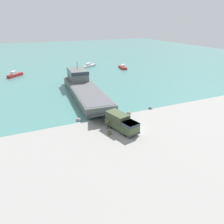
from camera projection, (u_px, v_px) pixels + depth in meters
name	position (u px, v px, depth m)	size (l,w,h in m)	color
ground_plane	(132.00, 129.00, 42.67)	(240.00, 240.00, 0.00)	gray
water_surface	(48.00, 57.00, 124.03)	(240.00, 180.00, 0.01)	#477F7A
landing_craft	(84.00, 87.00, 62.43)	(9.72, 34.14, 7.89)	#56605B
military_truck	(121.00, 122.00, 41.86)	(4.32, 7.87, 3.12)	#475638
soldier_on_ramp	(107.00, 124.00, 42.46)	(0.50, 0.41, 1.75)	#4C4738
moored_boat_a	(89.00, 66.00, 97.72)	(7.46, 5.82, 1.87)	#B7BABF
moored_boat_b	(15.00, 75.00, 81.49)	(5.91, 5.80, 2.12)	#B22323
moored_boat_c	(123.00, 67.00, 95.00)	(3.06, 6.87, 1.78)	#B22323
cargo_crate	(110.00, 133.00, 40.65)	(0.60, 0.72, 0.60)	#4C4738
shoreline_rock_a	(150.00, 109.00, 52.45)	(0.97, 0.97, 0.97)	#66605B
shoreline_rock_b	(129.00, 114.00, 49.68)	(1.11, 1.11, 1.11)	gray
shoreline_rock_c	(79.00, 120.00, 46.39)	(1.16, 1.16, 1.16)	gray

